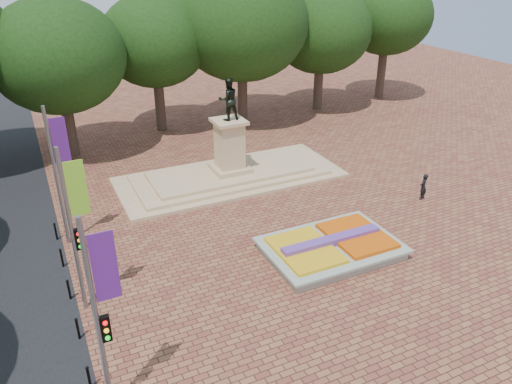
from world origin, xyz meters
The scene contains 7 objects.
ground centered at (0.00, 0.00, 0.00)m, with size 90.00×90.00×0.00m, color brown.
flower_bed centered at (1.03, -2.00, 0.38)m, with size 6.30×4.30×0.91m.
monument centered at (0.00, 8.00, 0.88)m, with size 14.00×6.00×6.40m.
tree_row_back centered at (2.33, 18.00, 6.67)m, with size 44.80×8.80×10.43m.
banner_poles centered at (-10.08, -1.31, 3.88)m, with size 0.88×11.17×7.00m.
bollard_row centered at (-10.70, -1.50, 0.53)m, with size 0.12×13.12×0.98m.
pedestrian centered at (9.00, 0.62, 0.78)m, with size 0.57×0.37×1.57m, color black.
Camera 1 is at (-10.90, -18.62, 13.26)m, focal length 35.00 mm.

